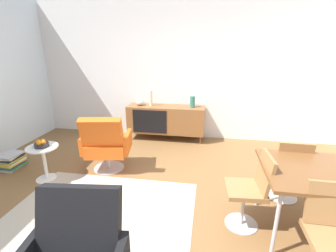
{
  "coord_description": "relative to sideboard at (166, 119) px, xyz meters",
  "views": [
    {
      "loc": [
        0.48,
        -2.45,
        1.9
      ],
      "look_at": [
        0.02,
        0.28,
        0.98
      ],
      "focal_mm": 25.62,
      "sensor_mm": 36.0,
      "label": 1
    }
  ],
  "objects": [
    {
      "name": "ground_plane",
      "position": [
        0.36,
        -2.3,
        -0.44
      ],
      "size": [
        8.32,
        8.32,
        0.0
      ],
      "primitive_type": "plane",
      "color": "brown"
    },
    {
      "name": "wall_back",
      "position": [
        0.36,
        0.3,
        0.96
      ],
      "size": [
        6.8,
        0.12,
        2.8
      ],
      "primitive_type": "cube",
      "color": "white",
      "rests_on": "ground_plane"
    },
    {
      "name": "sideboard",
      "position": [
        0.0,
        0.0,
        0.0
      ],
      "size": [
        1.6,
        0.45,
        0.72
      ],
      "color": "brown",
      "rests_on": "ground_plane"
    },
    {
      "name": "vase_cobalt",
      "position": [
        -0.55,
        0.0,
        0.35
      ],
      "size": [
        0.17,
        0.17,
        0.13
      ],
      "color": "beige",
      "rests_on": "sideboard"
    },
    {
      "name": "vase_sculptural_dark",
      "position": [
        0.55,
        0.0,
        0.39
      ],
      "size": [
        0.1,
        0.1,
        0.23
      ],
      "color": "#337266",
      "rests_on": "sideboard"
    },
    {
      "name": "vase_ceramic_small",
      "position": [
        -0.31,
        0.0,
        0.44
      ],
      "size": [
        0.07,
        0.07,
        0.32
      ],
      "color": "beige",
      "rests_on": "sideboard"
    },
    {
      "name": "dining_chair_front_left",
      "position": [
        1.89,
        -3.0,
        0.03
      ],
      "size": [
        0.41,
        0.43,
        0.86
      ],
      "color": "#9E7042",
      "rests_on": "ground_plane"
    },
    {
      "name": "dining_chair_near_window",
      "position": [
        1.35,
        -2.43,
        0.03
      ],
      "size": [
        0.45,
        0.43,
        0.86
      ],
      "color": "#9E7042",
      "rests_on": "ground_plane"
    },
    {
      "name": "dining_chair_back_left",
      "position": [
        1.89,
        -1.88,
        0.03
      ],
      "size": [
        0.41,
        0.43,
        0.86
      ],
      "color": "#9E7042",
      "rests_on": "ground_plane"
    },
    {
      "name": "lounge_chair_red",
      "position": [
        -0.68,
        -1.52,
        0.03
      ],
      "size": [
        0.8,
        0.75,
        0.95
      ],
      "color": "#D85919",
      "rests_on": "ground_plane"
    },
    {
      "name": "side_table_round",
      "position": [
        -1.48,
        -1.91,
        -0.12
      ],
      "size": [
        0.44,
        0.44,
        0.52
      ],
      "color": "white",
      "rests_on": "ground_plane"
    },
    {
      "name": "fruit_bowl",
      "position": [
        -1.48,
        -1.91,
        0.12
      ],
      "size": [
        0.2,
        0.2,
        0.11
      ],
      "color": "#262628",
      "rests_on": "side_table_round"
    },
    {
      "name": "magazine_stack",
      "position": [
        -2.27,
        -1.69,
        -0.32
      ],
      "size": [
        0.34,
        0.39,
        0.24
      ],
      "color": "#B2B2B7",
      "rests_on": "ground_plane"
    },
    {
      "name": "area_rug",
      "position": [
        -0.35,
        -2.56,
        -0.44
      ],
      "size": [
        2.2,
        1.7,
        0.01
      ],
      "primitive_type": "cube",
      "color": "#B7AD99",
      "rests_on": "ground_plane"
    }
  ]
}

